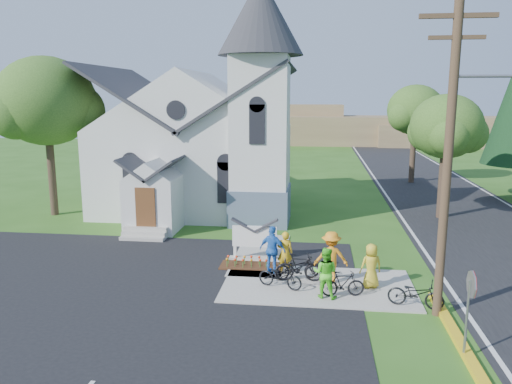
# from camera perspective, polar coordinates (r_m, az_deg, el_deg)

# --- Properties ---
(ground) EXTENTS (120.00, 120.00, 0.00)m
(ground) POSITION_cam_1_polar(r_m,az_deg,el_deg) (18.52, 2.34, -11.07)
(ground) COLOR #2D5919
(ground) RESTS_ON ground
(parking_lot) EXTENTS (20.00, 16.00, 0.02)m
(parking_lot) POSITION_cam_1_polar(r_m,az_deg,el_deg) (18.61, -20.73, -11.66)
(parking_lot) COLOR black
(parking_lot) RESTS_ON ground
(road) EXTENTS (8.00, 90.00, 0.02)m
(road) POSITION_cam_1_polar(r_m,az_deg,el_deg) (33.97, 21.59, -1.58)
(road) COLOR black
(road) RESTS_ON ground
(sidewalk) EXTENTS (7.00, 4.00, 0.05)m
(sidewalk) POSITION_cam_1_polar(r_m,az_deg,el_deg) (18.92, 7.08, -10.57)
(sidewalk) COLOR gray
(sidewalk) RESTS_ON ground
(church) EXTENTS (12.35, 12.00, 13.00)m
(church) POSITION_cam_1_polar(r_m,az_deg,el_deg) (30.42, -6.04, 7.72)
(church) COLOR silver
(church) RESTS_ON ground
(church_sign) EXTENTS (2.20, 0.40, 1.70)m
(church_sign) POSITION_cam_1_polar(r_m,az_deg,el_deg) (21.31, -0.16, -5.15)
(church_sign) COLOR gray
(church_sign) RESTS_ON ground
(flower_bed) EXTENTS (2.60, 1.10, 0.07)m
(flower_bed) POSITION_cam_1_polar(r_m,az_deg,el_deg) (20.76, -0.47, -8.47)
(flower_bed) COLOR #3A1B10
(flower_bed) RESTS_ON ground
(utility_pole) EXTENTS (3.45, 0.28, 10.00)m
(utility_pole) POSITION_cam_1_polar(r_m,az_deg,el_deg) (16.19, 21.38, 4.75)
(utility_pole) COLOR #432D21
(utility_pole) RESTS_ON ground
(stop_sign) EXTENTS (0.11, 0.76, 2.48)m
(stop_sign) POSITION_cam_1_polar(r_m,az_deg,el_deg) (14.49, 23.27, -10.85)
(stop_sign) COLOR gray
(stop_sign) RESTS_ON ground
(tree_lot_corner) EXTENTS (5.60, 5.60, 9.15)m
(tree_lot_corner) POSITION_cam_1_polar(r_m,az_deg,el_deg) (31.15, -22.86, 9.51)
(tree_lot_corner) COLOR #36251D
(tree_lot_corner) RESTS_ON ground
(tree_road_near) EXTENTS (4.00, 4.00, 7.05)m
(tree_road_near) POSITION_cam_1_polar(r_m,az_deg,el_deg) (30.02, 20.91, 6.95)
(tree_road_near) COLOR #36251D
(tree_road_near) RESTS_ON ground
(tree_road_mid) EXTENTS (4.40, 4.40, 7.80)m
(tree_road_mid) POSITION_cam_1_polar(r_m,az_deg,el_deg) (41.83, 17.75, 8.88)
(tree_road_mid) COLOR #36251D
(tree_road_mid) RESTS_ON ground
(distant_hills) EXTENTS (61.00, 10.00, 5.60)m
(distant_hills) POSITION_cam_1_polar(r_m,az_deg,el_deg) (73.62, 8.61, 7.15)
(distant_hills) COLOR brown
(distant_hills) RESTS_ON ground
(cyclist_0) EXTENTS (0.64, 0.44, 1.69)m
(cyclist_0) POSITION_cam_1_polar(r_m,az_deg,el_deg) (19.73, 3.33, -6.90)
(cyclist_0) COLOR gold
(cyclist_0) RESTS_ON sidewalk
(bike_0) EXTENTS (1.80, 1.14, 0.89)m
(bike_0) POSITION_cam_1_polar(r_m,az_deg,el_deg) (18.38, 2.78, -9.58)
(bike_0) COLOR black
(bike_0) RESTS_ON sidewalk
(cyclist_1) EXTENTS (0.99, 0.85, 1.78)m
(cyclist_1) POSITION_cam_1_polar(r_m,az_deg,el_deg) (17.58, 7.92, -9.11)
(cyclist_1) COLOR #52D928
(cyclist_1) RESTS_ON sidewalk
(bike_1) EXTENTS (1.79, 0.54, 1.07)m
(bike_1) POSITION_cam_1_polar(r_m,az_deg,el_deg) (19.05, 4.99, -8.58)
(bike_1) COLOR black
(bike_1) RESTS_ON sidewalk
(cyclist_2) EXTENTS (1.21, 0.84, 1.91)m
(cyclist_2) POSITION_cam_1_polar(r_m,az_deg,el_deg) (19.65, 1.91, -6.63)
(cyclist_2) COLOR blue
(cyclist_2) RESTS_ON sidewalk
(bike_2) EXTENTS (1.89, 1.15, 0.94)m
(bike_2) POSITION_cam_1_polar(r_m,az_deg,el_deg) (19.25, 4.70, -8.57)
(bike_2) COLOR black
(bike_2) RESTS_ON sidewalk
(cyclist_3) EXTENTS (1.31, 0.82, 1.96)m
(cyclist_3) POSITION_cam_1_polar(r_m,az_deg,el_deg) (18.93, 8.58, -7.37)
(cyclist_3) COLOR orange
(cyclist_3) RESTS_ON sidewalk
(bike_3) EXTENTS (1.57, 0.67, 0.91)m
(bike_3) POSITION_cam_1_polar(r_m,az_deg,el_deg) (17.89, 9.89, -10.30)
(bike_3) COLOR black
(bike_3) RESTS_ON sidewalk
(cyclist_4) EXTENTS (0.92, 0.73, 1.65)m
(cyclist_4) POSITION_cam_1_polar(r_m,az_deg,el_deg) (18.75, 13.02, -8.22)
(cyclist_4) COLOR gold
(cyclist_4) RESTS_ON sidewalk
(bike_4) EXTENTS (1.91, 1.08, 0.95)m
(bike_4) POSITION_cam_1_polar(r_m,az_deg,el_deg) (17.59, 17.79, -11.00)
(bike_4) COLOR black
(bike_4) RESTS_ON sidewalk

